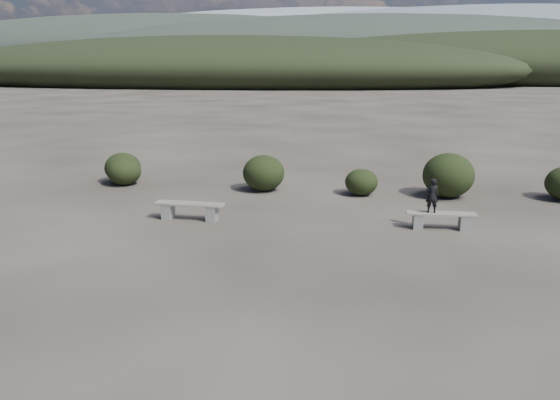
# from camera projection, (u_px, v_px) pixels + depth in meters

# --- Properties ---
(ground) EXTENTS (1200.00, 1200.00, 0.00)m
(ground) POSITION_uv_depth(u_px,v_px,m) (251.00, 305.00, 10.01)
(ground) COLOR #2B2621
(ground) RESTS_ON ground
(bench_left) EXTENTS (1.97, 0.48, 0.49)m
(bench_left) POSITION_uv_depth(u_px,v_px,m) (190.00, 209.00, 15.28)
(bench_left) COLOR gray
(bench_left) RESTS_ON ground
(bench_right) EXTENTS (1.82, 0.44, 0.45)m
(bench_right) POSITION_uv_depth(u_px,v_px,m) (441.00, 219.00, 14.43)
(bench_right) COLOR gray
(bench_right) RESTS_ON ground
(seated_person) EXTENTS (0.36, 0.25, 0.92)m
(seated_person) POSITION_uv_depth(u_px,v_px,m) (432.00, 196.00, 14.30)
(seated_person) COLOR black
(seated_person) RESTS_ON bench_right
(shrub_a) EXTENTS (1.20, 1.20, 0.99)m
(shrub_a) POSITION_uv_depth(u_px,v_px,m) (124.00, 171.00, 19.55)
(shrub_a) COLOR black
(shrub_a) RESTS_ON ground
(shrub_b) EXTENTS (1.43, 1.43, 1.23)m
(shrub_b) POSITION_uv_depth(u_px,v_px,m) (264.00, 173.00, 18.65)
(shrub_b) COLOR black
(shrub_b) RESTS_ON ground
(shrub_c) EXTENTS (1.09, 1.09, 0.87)m
(shrub_c) POSITION_uv_depth(u_px,v_px,m) (361.00, 182.00, 18.07)
(shrub_c) COLOR black
(shrub_c) RESTS_ON ground
(shrub_d) EXTENTS (1.65, 1.65, 1.45)m
(shrub_d) POSITION_uv_depth(u_px,v_px,m) (448.00, 175.00, 17.74)
(shrub_d) COLOR black
(shrub_d) RESTS_ON ground
(shrub_f) EXTENTS (1.30, 1.30, 1.10)m
(shrub_f) POSITION_uv_depth(u_px,v_px,m) (123.00, 168.00, 19.89)
(shrub_f) COLOR black
(shrub_f) RESTS_ON ground
(mountain_ridges) EXTENTS (500.00, 400.00, 56.00)m
(mountain_ridges) POSITION_uv_depth(u_px,v_px,m) (349.00, 49.00, 333.19)
(mountain_ridges) COLOR black
(mountain_ridges) RESTS_ON ground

